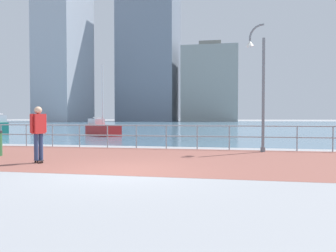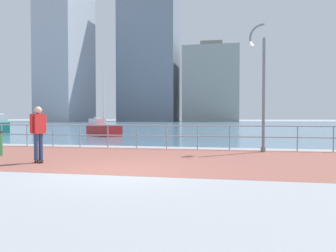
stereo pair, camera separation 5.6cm
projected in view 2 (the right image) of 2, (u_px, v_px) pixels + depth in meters
ground at (211, 126)px, 47.91m from camera, size 220.00×220.00×0.00m
brick_paving at (148, 158)px, 11.37m from camera, size 28.00×6.82×0.01m
harbor_water at (214, 125)px, 58.91m from camera, size 180.00×88.00×0.00m
waterfront_railing at (167, 132)px, 14.70m from camera, size 25.25×0.06×1.08m
lamppost at (260, 81)px, 13.31m from camera, size 0.82×0.36×5.24m
skateboarder at (38, 129)px, 10.18m from camera, size 0.41×0.53×1.77m
sailboat_teal at (103, 129)px, 24.93m from camera, size 3.63×3.48×5.40m
tower_brick at (66, 49)px, 91.16m from camera, size 10.30×17.05×42.53m
tower_concrete at (212, 85)px, 99.98m from camera, size 16.41×14.21×24.15m
tower_glass at (151, 57)px, 105.01m from camera, size 17.55×17.83×43.13m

